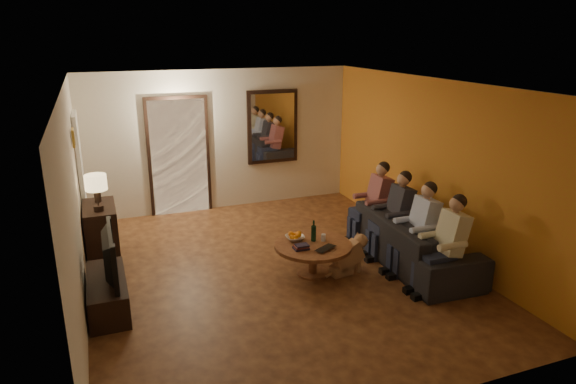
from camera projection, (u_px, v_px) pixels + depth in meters
name	position (u px, v px, depth m)	size (l,w,h in m)	color
floor	(276.00, 271.00, 7.26)	(5.00, 6.00, 0.01)	#422011
ceiling	(274.00, 84.00, 6.48)	(5.00, 6.00, 0.01)	white
back_wall	(221.00, 140.00, 9.54)	(5.00, 0.02, 2.60)	beige
front_wall	(398.00, 279.00, 4.19)	(5.00, 0.02, 2.60)	beige
left_wall	(75.00, 204.00, 6.02)	(0.02, 6.00, 2.60)	beige
right_wall	(431.00, 166.00, 7.72)	(0.02, 6.00, 2.60)	beige
orange_accent	(431.00, 166.00, 7.72)	(0.01, 6.00, 2.60)	orange
kitchen_doorway	(179.00, 157.00, 9.33)	(1.00, 0.06, 2.10)	#FFE0A5
door_trim	(179.00, 157.00, 9.32)	(1.12, 0.04, 2.22)	black
fridge_glimpse	(193.00, 164.00, 9.46)	(0.45, 0.03, 1.70)	silver
mirror_frame	(273.00, 127.00, 9.79)	(1.00, 0.05, 1.40)	black
mirror_glass	(273.00, 127.00, 9.76)	(0.86, 0.02, 1.26)	white
white_door	(82.00, 177.00, 8.16)	(0.06, 0.85, 2.04)	white
framed_art	(73.00, 138.00, 7.02)	(0.03, 0.28, 0.24)	#B28C33
art_canvas	(74.00, 137.00, 7.03)	(0.01, 0.22, 0.18)	brown
dresser	(102.00, 232.00, 7.59)	(0.45, 0.91, 0.81)	black
table_lamp	(97.00, 193.00, 7.19)	(0.30, 0.30, 0.54)	beige
flower_vase	(97.00, 188.00, 7.60)	(0.14, 0.14, 0.44)	red
tv_stand	(108.00, 293.00, 6.22)	(0.45, 1.21, 0.40)	black
tv	(103.00, 255.00, 6.07)	(0.14, 1.05, 0.60)	black
sofa	(412.00, 239.00, 7.45)	(0.95, 2.42, 0.71)	black
person_a	(447.00, 248.00, 6.54)	(0.60, 0.40, 1.20)	tan
person_b	(419.00, 232.00, 7.08)	(0.60, 0.40, 1.20)	tan
person_c	(396.00, 217.00, 7.61)	(0.60, 0.40, 1.20)	tan
person_d	(375.00, 205.00, 8.14)	(0.60, 0.40, 1.20)	tan
dog	(347.00, 255.00, 7.11)	(0.56, 0.24, 0.56)	#A8774D
coffee_table	(313.00, 259.00, 7.11)	(1.07, 1.07, 0.45)	#5F2D1C
bowl	(295.00, 238.00, 7.17)	(0.26, 0.26, 0.06)	white
oranges	(295.00, 233.00, 7.15)	(0.20, 0.20, 0.08)	orange
wine_bottle	(314.00, 230.00, 7.10)	(0.07, 0.07, 0.31)	black
wine_glass	(324.00, 237.00, 7.13)	(0.06, 0.06, 0.10)	silver
book_stack	(301.00, 247.00, 6.87)	(0.20, 0.15, 0.07)	black
laptop	(328.00, 250.00, 6.82)	(0.33, 0.21, 0.03)	black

